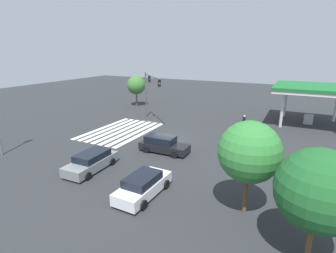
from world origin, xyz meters
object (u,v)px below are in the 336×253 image
object	(u,v)px
car_0	(91,161)
car_2	(143,185)
traffic_signal_mast	(150,87)
tree_corner_a	(249,152)
pedestrian	(244,121)
tree_corner_b	(319,191)
tree_corner_c	(136,85)
car_1	(163,144)

from	to	relation	value
car_0	car_2	size ratio (longest dim) A/B	1.03
traffic_signal_mast	tree_corner_a	bearing A→B (deg)	0.39
car_0	tree_corner_a	size ratio (longest dim) A/B	0.85
car_0	car_2	world-z (taller)	car_2
traffic_signal_mast	tree_corner_a	world-z (taller)	traffic_signal_mast
pedestrian	traffic_signal_mast	bearing A→B (deg)	-39.62
pedestrian	car_0	bearing A→B (deg)	15.53
traffic_signal_mast	tree_corner_a	xyz separation A→B (m)	(15.73, 15.95, -0.80)
traffic_signal_mast	tree_corner_b	xyz separation A→B (m)	(18.13, 19.35, -1.11)
traffic_signal_mast	tree_corner_c	world-z (taller)	traffic_signal_mast
car_2	traffic_signal_mast	bearing A→B (deg)	30.71
traffic_signal_mast	car_1	world-z (taller)	traffic_signal_mast
car_2	tree_corner_a	xyz separation A→B (m)	(-1.14, 6.46, 3.17)
car_0	tree_corner_b	distance (m)	16.23
car_2	tree_corner_a	bearing A→B (deg)	-78.68
tree_corner_a	pedestrian	bearing A→B (deg)	-168.38
car_2	tree_corner_b	bearing A→B (deg)	-95.98
traffic_signal_mast	car_0	xyz separation A→B (m)	(15.43, 3.61, -3.98)
tree_corner_b	traffic_signal_mast	bearing A→B (deg)	-133.14
tree_corner_b	car_0	bearing A→B (deg)	-99.73
tree_corner_b	car_2	bearing A→B (deg)	-97.31
car_0	pedestrian	size ratio (longest dim) A/B	2.68
traffic_signal_mast	tree_corner_b	size ratio (longest dim) A/B	1.18
tree_corner_a	tree_corner_c	bearing A→B (deg)	-135.23
car_0	car_1	size ratio (longest dim) A/B	1.02
car_1	pedestrian	distance (m)	12.29
car_2	car_0	bearing A→B (deg)	77.63
traffic_signal_mast	tree_corner_b	distance (m)	26.54
car_1	pedestrian	xyz separation A→B (m)	(-11.05, 5.36, 0.27)
pedestrian	tree_corner_b	size ratio (longest dim) A/B	0.33
tree_corner_b	tree_corner_c	bearing A→B (deg)	-134.12
car_2	pedestrian	distance (m)	18.78
car_0	car_2	distance (m)	6.05
traffic_signal_mast	tree_corner_a	distance (m)	22.42
tree_corner_b	tree_corner_c	distance (m)	37.23
car_1	car_2	size ratio (longest dim) A/B	1.01
traffic_signal_mast	pedestrian	distance (m)	13.01
tree_corner_a	tree_corner_b	distance (m)	4.18
car_2	pedestrian	size ratio (longest dim) A/B	2.62
traffic_signal_mast	tree_corner_c	size ratio (longest dim) A/B	1.24
tree_corner_b	tree_corner_c	size ratio (longest dim) A/B	1.05
car_1	pedestrian	bearing A→B (deg)	63.08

